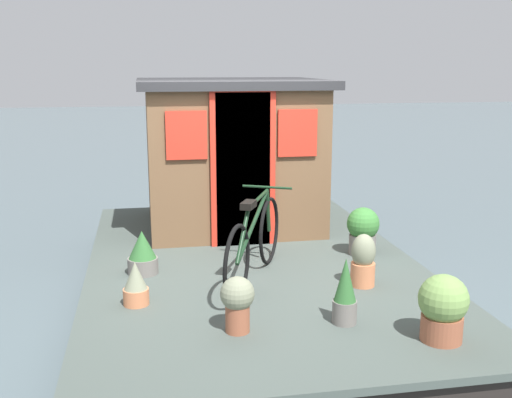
% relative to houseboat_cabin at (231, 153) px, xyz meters
% --- Properties ---
extents(ground_plane, '(60.00, 60.00, 0.00)m').
position_rel_houseboat_cabin_xyz_m(ground_plane, '(-1.51, 0.00, -1.31)').
color(ground_plane, '#4C5B60').
extents(houseboat_deck, '(5.25, 3.33, 0.39)m').
position_rel_houseboat_cabin_xyz_m(houseboat_deck, '(-1.51, 0.00, -1.11)').
color(houseboat_deck, '#424C47').
rests_on(houseboat_deck, ground_plane).
extents(houseboat_cabin, '(2.05, 2.24, 1.81)m').
position_rel_houseboat_cabin_xyz_m(houseboat_cabin, '(0.00, 0.00, 0.00)').
color(houseboat_cabin, brown).
rests_on(houseboat_cabin, houseboat_deck).
extents(bicycle, '(1.61, 0.84, 0.82)m').
position_rel_houseboat_cabin_xyz_m(bicycle, '(-2.11, 0.09, -0.54)').
color(bicycle, black).
rests_on(bicycle, houseboat_deck).
extents(potted_plant_rosemary, '(0.22, 0.22, 0.38)m').
position_rel_houseboat_cabin_xyz_m(potted_plant_rosemary, '(-2.49, 1.18, -0.74)').
color(potted_plant_rosemary, '#C6754C').
rests_on(potted_plant_rosemary, houseboat_deck).
extents(potted_plant_succulent, '(0.34, 0.34, 0.51)m').
position_rel_houseboat_cabin_xyz_m(potted_plant_succulent, '(-1.51, -1.19, -0.65)').
color(potted_plant_succulent, slate).
rests_on(potted_plant_succulent, houseboat_deck).
extents(potted_plant_lavender, '(0.22, 0.22, 0.49)m').
position_rel_houseboat_cabin_xyz_m(potted_plant_lavender, '(-2.41, -0.87, -0.68)').
color(potted_plant_lavender, '#C6754C').
rests_on(potted_plant_lavender, houseboat_deck).
extents(potted_plant_sage, '(0.19, 0.19, 0.53)m').
position_rel_houseboat_cabin_xyz_m(potted_plant_sage, '(-3.17, -0.44, -0.66)').
color(potted_plant_sage, slate).
rests_on(potted_plant_sage, houseboat_deck).
extents(potted_plant_fern, '(0.26, 0.26, 0.44)m').
position_rel_houseboat_cabin_xyz_m(potted_plant_fern, '(-3.17, 0.41, -0.67)').
color(potted_plant_fern, '#935138').
rests_on(potted_plant_fern, houseboat_deck).
extents(potted_plant_geranium, '(0.37, 0.37, 0.51)m').
position_rel_houseboat_cabin_xyz_m(potted_plant_geranium, '(-3.60, -1.04, -0.66)').
color(potted_plant_geranium, '#935138').
rests_on(potted_plant_geranium, houseboat_deck).
extents(potted_plant_basil, '(0.30, 0.30, 0.43)m').
position_rel_houseboat_cabin_xyz_m(potted_plant_basil, '(-1.70, 1.12, -0.71)').
color(potted_plant_basil, slate).
rests_on(potted_plant_basil, houseboat_deck).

